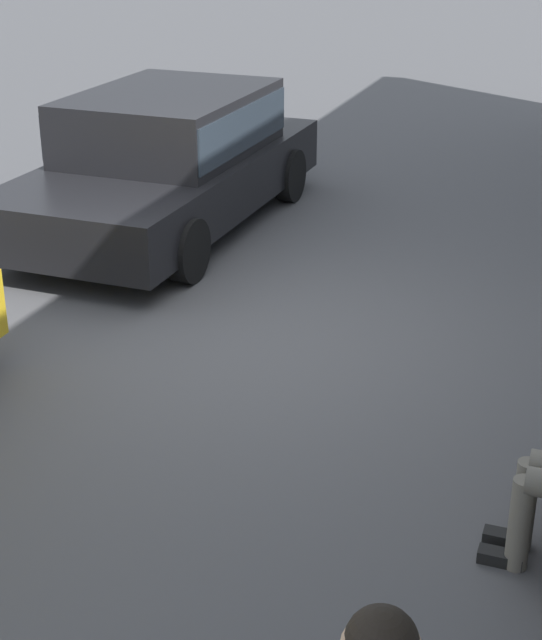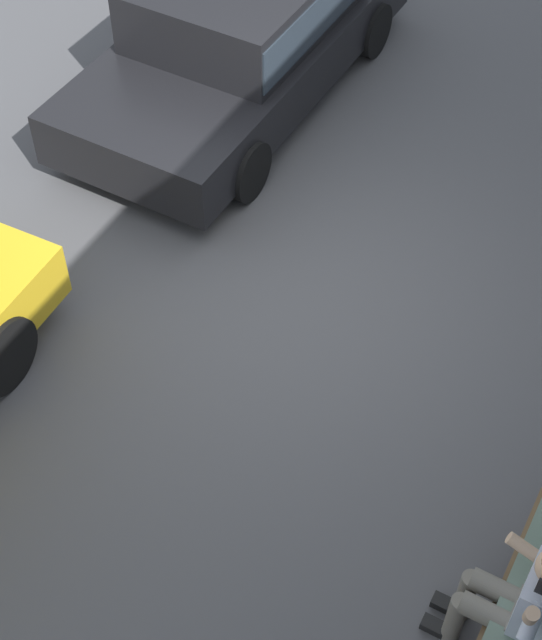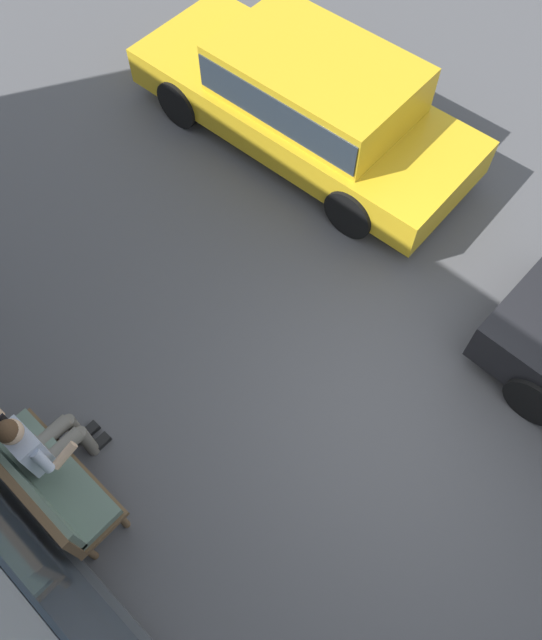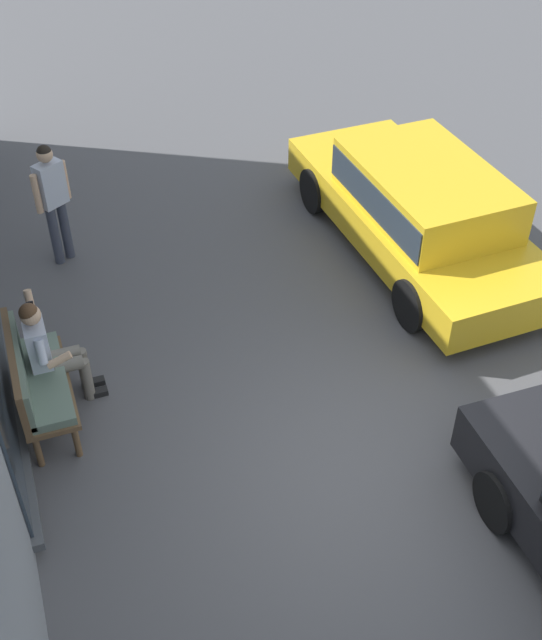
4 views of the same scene
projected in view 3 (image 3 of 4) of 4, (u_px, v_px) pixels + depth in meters
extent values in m
plane|color=#4C4C4F|center=(396.00, 420.00, 6.51)|extent=(60.00, 60.00, 0.00)
cube|color=#494C4F|center=(34.00, 515.00, 5.85)|extent=(3.60, 0.12, 0.10)
cylinder|color=brown|center=(5.00, 457.00, 6.09)|extent=(0.07, 0.07, 0.43)
cylinder|color=brown|center=(89.00, 552.00, 5.65)|extent=(0.07, 0.07, 0.43)
cylinder|color=brown|center=(37.00, 429.00, 6.24)|extent=(0.07, 0.07, 0.43)
cylinder|color=brown|center=(122.00, 519.00, 5.80)|extent=(0.07, 0.07, 0.43)
cube|color=brown|center=(54.00, 480.00, 5.73)|extent=(1.47, 0.55, 0.06)
cube|color=slate|center=(51.00, 478.00, 5.66)|extent=(1.41, 0.49, 0.10)
cube|color=brown|center=(22.00, 490.00, 5.38)|extent=(1.47, 0.07, 0.55)
cube|color=slate|center=(27.00, 485.00, 5.40)|extent=(1.41, 0.06, 0.47)
cylinder|color=#6B665B|center=(50.00, 435.00, 5.86)|extent=(0.15, 0.42, 0.15)
cylinder|color=#6B665B|center=(76.00, 430.00, 6.17)|extent=(0.12, 0.12, 0.54)
cube|color=black|center=(88.00, 432.00, 6.41)|extent=(0.10, 0.24, 0.07)
cylinder|color=#6B665B|center=(62.00, 448.00, 5.80)|extent=(0.15, 0.42, 0.15)
cylinder|color=#6B665B|center=(87.00, 441.00, 6.11)|extent=(0.12, 0.12, 0.54)
cube|color=black|center=(99.00, 443.00, 6.35)|extent=(0.10, 0.24, 0.07)
cube|color=#6B665B|center=(38.00, 458.00, 5.75)|extent=(0.34, 0.24, 0.14)
cube|color=silver|center=(28.00, 448.00, 5.51)|extent=(0.38, 0.22, 0.56)
sphere|color=tan|center=(10.00, 432.00, 5.15)|extent=(0.22, 0.22, 0.22)
sphere|color=#4C331E|center=(8.00, 431.00, 5.11)|extent=(0.20, 0.20, 0.20)
cylinder|color=silver|center=(42.00, 461.00, 5.34)|extent=(0.20, 0.10, 0.28)
cylinder|color=tan|center=(65.00, 455.00, 5.49)|extent=(0.08, 0.27, 0.17)
cylinder|color=silver|center=(4.00, 423.00, 5.44)|extent=(0.25, 0.10, 0.22)
cube|color=black|center=(3.00, 420.00, 5.21)|extent=(0.02, 0.07, 0.15)
cylinder|color=black|center=(534.00, 398.00, 6.31)|extent=(0.60, 0.19, 0.60)
cube|color=gold|center=(302.00, 109.00, 8.10)|extent=(4.72, 1.92, 0.51)
cube|color=gold|center=(316.00, 79.00, 7.54)|extent=(2.48, 1.63, 0.62)
cube|color=#28333D|center=(316.00, 79.00, 7.54)|extent=(2.43, 1.66, 0.44)
cylinder|color=black|center=(179.00, 103.00, 8.40)|extent=(0.67, 0.20, 0.67)
cylinder|color=black|center=(261.00, 43.00, 9.03)|extent=(0.67, 0.20, 0.67)
cylinder|color=black|center=(350.00, 212.00, 7.46)|extent=(0.67, 0.20, 0.67)
cylinder|color=black|center=(428.00, 136.00, 8.09)|extent=(0.67, 0.20, 0.67)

